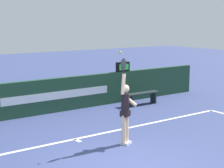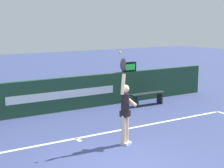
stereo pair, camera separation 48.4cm
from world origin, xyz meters
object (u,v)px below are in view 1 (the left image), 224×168
speed_display (123,67)px  tennis_player (125,109)px  tennis_ball (120,53)px  courtside_bench_far (142,95)px

speed_display → tennis_player: (-3.20, -4.37, -0.48)m
tennis_ball → courtside_bench_far: size_ratio=0.04×
tennis_player → courtside_bench_far: (3.48, 3.43, -0.61)m
speed_display → tennis_player: bearing=-126.3°
speed_display → courtside_bench_far: speed_display is taller
tennis_player → tennis_ball: 1.56m
tennis_player → courtside_bench_far: tennis_player is taller
speed_display → tennis_player: size_ratio=0.25×
speed_display → tennis_ball: size_ratio=9.28×
tennis_ball → courtside_bench_far: 5.51m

